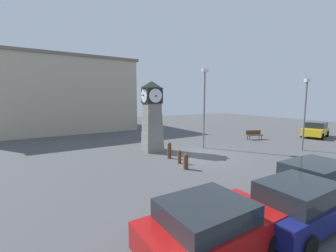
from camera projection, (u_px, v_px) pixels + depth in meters
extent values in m
plane|color=#4C4C4F|center=(202.00, 155.00, 16.18)|extent=(67.96, 67.96, 0.00)
cube|color=gray|center=(152.00, 146.00, 17.54)|extent=(1.36, 1.36, 0.74)
cube|color=gray|center=(152.00, 137.00, 17.44)|extent=(1.30, 1.30, 0.74)
cube|color=gray|center=(152.00, 127.00, 17.35)|extent=(1.24, 1.24, 0.74)
cube|color=gray|center=(152.00, 118.00, 17.26)|extent=(1.17, 1.17, 0.74)
cube|color=gray|center=(152.00, 108.00, 17.17)|extent=(1.11, 1.11, 0.74)
cube|color=black|center=(152.00, 96.00, 17.05)|extent=(1.25, 1.25, 1.17)
cylinder|color=white|center=(148.00, 96.00, 17.61)|extent=(1.02, 0.04, 1.02)
cube|color=black|center=(148.00, 96.00, 17.64)|extent=(0.06, 0.22, 0.15)
cube|color=black|center=(148.00, 96.00, 17.64)|extent=(0.04, 0.10, 0.39)
cylinder|color=white|center=(156.00, 96.00, 16.49)|extent=(1.02, 0.04, 1.02)
cube|color=black|center=(156.00, 96.00, 16.47)|extent=(0.06, 0.18, 0.20)
cube|color=black|center=(156.00, 96.00, 16.47)|extent=(0.04, 0.39, 0.05)
cylinder|color=white|center=(159.00, 96.00, 17.36)|extent=(0.04, 1.02, 1.02)
cube|color=black|center=(160.00, 96.00, 17.38)|extent=(0.23, 0.06, 0.13)
cube|color=black|center=(160.00, 96.00, 17.38)|extent=(0.14, 0.04, 0.38)
cylinder|color=white|center=(144.00, 96.00, 16.75)|extent=(0.04, 1.02, 1.02)
cube|color=black|center=(144.00, 96.00, 16.73)|extent=(0.15, 0.06, 0.22)
cube|color=black|center=(144.00, 96.00, 16.73)|extent=(0.39, 0.04, 0.07)
pyramid|color=black|center=(152.00, 84.00, 16.95)|extent=(1.31, 1.31, 0.51)
cylinder|color=brown|center=(186.00, 163.00, 12.98)|extent=(0.28, 0.28, 0.76)
sphere|color=brown|center=(186.00, 156.00, 12.92)|extent=(0.26, 0.26, 0.26)
cylinder|color=brown|center=(179.00, 158.00, 14.12)|extent=(0.22, 0.22, 0.73)
sphere|color=brown|center=(180.00, 152.00, 14.07)|extent=(0.20, 0.20, 0.20)
cylinder|color=brown|center=(169.00, 151.00, 15.29)|extent=(0.27, 0.27, 0.96)
sphere|color=brown|center=(169.00, 144.00, 15.23)|extent=(0.25, 0.25, 0.25)
cube|color=#A51111|center=(214.00, 230.00, 5.95)|extent=(4.10, 2.23, 0.71)
cube|color=#1E2328|center=(206.00, 211.00, 5.72)|extent=(2.30, 1.96, 0.50)
cylinder|color=black|center=(221.00, 213.00, 7.44)|extent=(0.65, 0.26, 0.64)
cylinder|color=black|center=(274.00, 244.00, 5.84)|extent=(0.65, 0.26, 0.64)
cylinder|color=black|center=(156.00, 237.00, 6.13)|extent=(0.65, 0.26, 0.64)
cube|color=navy|center=(301.00, 209.00, 7.08)|extent=(4.10, 1.97, 0.69)
cube|color=#1E2328|center=(297.00, 192.00, 6.85)|extent=(2.28, 1.76, 0.59)
cylinder|color=black|center=(296.00, 198.00, 8.49)|extent=(0.65, 0.25, 0.64)
cylinder|color=black|center=(252.00, 216.00, 7.21)|extent=(0.65, 0.25, 0.64)
cylinder|color=black|center=(308.00, 246.00, 5.75)|extent=(0.65, 0.25, 0.64)
cube|color=#19602D|center=(319.00, 185.00, 9.00)|extent=(4.48, 1.97, 0.71)
cube|color=#1E2328|center=(316.00, 170.00, 8.75)|extent=(2.48, 1.78, 0.62)
cylinder|color=black|center=(314.00, 179.00, 10.49)|extent=(0.64, 0.23, 0.64)
cylinder|color=black|center=(277.00, 191.00, 9.12)|extent=(0.64, 0.23, 0.64)
cylinder|color=black|center=(325.00, 210.00, 7.59)|extent=(0.64, 0.23, 0.64)
cube|color=gold|center=(315.00, 131.00, 23.66)|extent=(4.33, 2.88, 0.71)
cube|color=#1E2328|center=(316.00, 125.00, 23.79)|extent=(2.57, 2.24, 0.60)
cylinder|color=black|center=(322.00, 136.00, 22.22)|extent=(0.68, 0.39, 0.64)
cylinder|color=black|center=(302.00, 134.00, 23.43)|extent=(0.68, 0.39, 0.64)
cylinder|color=black|center=(327.00, 134.00, 23.95)|extent=(0.68, 0.39, 0.64)
cylinder|color=black|center=(309.00, 132.00, 25.17)|extent=(0.68, 0.39, 0.64)
cube|color=brown|center=(255.00, 135.00, 22.24)|extent=(1.68, 0.96, 0.08)
cube|color=brown|center=(253.00, 132.00, 22.45)|extent=(1.54, 0.54, 0.40)
cylinder|color=#262628|center=(250.00, 138.00, 21.95)|extent=(0.06, 0.06, 0.45)
cylinder|color=#262628|center=(261.00, 137.00, 22.20)|extent=(0.06, 0.06, 0.45)
cylinder|color=#262628|center=(247.00, 137.00, 22.34)|extent=(0.06, 0.06, 0.45)
cylinder|color=#262628|center=(259.00, 137.00, 22.59)|extent=(0.06, 0.06, 0.45)
cylinder|color=#3F3F47|center=(146.00, 127.00, 28.94)|extent=(0.14, 0.14, 0.82)
cylinder|color=#3F3F47|center=(146.00, 127.00, 28.74)|extent=(0.14, 0.14, 0.82)
cube|color=#338C4C|center=(146.00, 121.00, 28.75)|extent=(0.42, 0.47, 0.62)
sphere|color=beige|center=(146.00, 118.00, 28.70)|extent=(0.22, 0.22, 0.22)
cylinder|color=slate|center=(204.00, 111.00, 18.16)|extent=(0.14, 0.14, 6.16)
cube|color=silver|center=(205.00, 70.00, 17.77)|extent=(0.50, 0.24, 0.24)
cylinder|color=slate|center=(304.00, 117.00, 17.38)|extent=(0.14, 0.14, 5.31)
cube|color=silver|center=(307.00, 80.00, 17.04)|extent=(0.50, 0.24, 0.24)
cube|color=#B7A88E|center=(59.00, 96.00, 28.15)|extent=(17.58, 10.70, 8.64)
cube|color=#6E6455|center=(56.00, 60.00, 27.60)|extent=(18.11, 11.02, 0.30)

